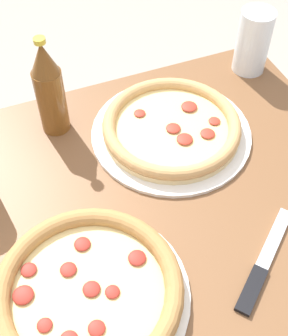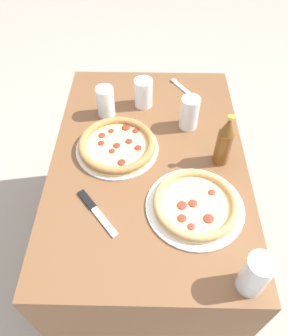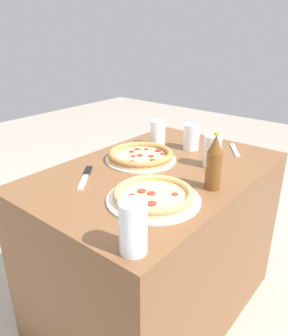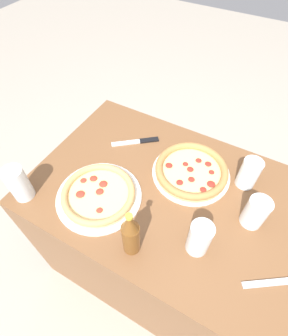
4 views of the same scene
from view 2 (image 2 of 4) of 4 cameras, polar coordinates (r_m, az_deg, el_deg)
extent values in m
plane|color=#A89E8E|center=(1.88, 0.57, -13.66)|extent=(8.00, 8.00, 0.00)
cube|color=brown|center=(1.55, 0.68, -7.38)|extent=(1.11, 0.73, 0.76)
cylinder|color=silver|center=(1.11, 8.89, -6.73)|extent=(0.33, 0.33, 0.01)
cylinder|color=#E5C689|center=(1.10, 8.95, -6.44)|extent=(0.28, 0.28, 0.01)
cylinder|color=#EACC7F|center=(1.10, 9.00, -6.23)|extent=(0.25, 0.25, 0.00)
torus|color=tan|center=(1.09, 9.04, -6.04)|extent=(0.28, 0.28, 0.03)
ellipsoid|color=#A83323|center=(1.09, 8.58, -6.09)|extent=(0.03, 0.03, 0.01)
ellipsoid|color=#A83323|center=(1.06, 6.70, -8.66)|extent=(0.03, 0.03, 0.01)
ellipsoid|color=#A83323|center=(1.13, 11.75, -4.14)|extent=(0.02, 0.02, 0.01)
ellipsoid|color=#A83323|center=(1.07, 11.27, -8.60)|extent=(0.03, 0.03, 0.01)
ellipsoid|color=#A83323|center=(1.05, 8.28, -10.05)|extent=(0.02, 0.02, 0.01)
ellipsoid|color=#A83323|center=(1.08, 6.72, -6.44)|extent=(0.03, 0.03, 0.01)
cylinder|color=silver|center=(1.27, -4.63, 3.43)|extent=(0.32, 0.32, 0.01)
cylinder|color=#DBB775|center=(1.26, -4.66, 3.75)|extent=(0.29, 0.29, 0.01)
cylinder|color=#EACC7F|center=(1.26, -4.68, 3.98)|extent=(0.26, 0.26, 0.00)
torus|color=#AD7A42|center=(1.25, -4.70, 4.22)|extent=(0.30, 0.30, 0.03)
ellipsoid|color=maroon|center=(1.27, -7.43, 4.35)|extent=(0.03, 0.03, 0.01)
ellipsoid|color=maroon|center=(1.30, -7.29, 5.68)|extent=(0.03, 0.03, 0.01)
ellipsoid|color=maroon|center=(1.19, -3.87, 1.03)|extent=(0.03, 0.03, 0.01)
ellipsoid|color=maroon|center=(1.25, -4.71, 3.96)|extent=(0.03, 0.03, 0.01)
ellipsoid|color=maroon|center=(1.27, -2.58, 4.71)|extent=(0.03, 0.03, 0.01)
ellipsoid|color=maroon|center=(1.23, -5.56, 2.98)|extent=(0.02, 0.02, 0.01)
ellipsoid|color=maroon|center=(1.24, -0.99, 3.57)|extent=(0.03, 0.03, 0.01)
ellipsoid|color=maroon|center=(1.31, -5.69, 6.49)|extent=(0.02, 0.02, 0.01)
ellipsoid|color=maroon|center=(1.32, -3.12, 7.07)|extent=(0.03, 0.03, 0.01)
ellipsoid|color=maroon|center=(1.31, -1.44, 6.51)|extent=(0.03, 0.03, 0.01)
cylinder|color=white|center=(1.33, 7.96, 9.48)|extent=(0.07, 0.07, 0.14)
cylinder|color=silver|center=(1.34, 7.88, 8.89)|extent=(0.06, 0.06, 0.10)
cylinder|color=white|center=(1.39, -6.68, 11.39)|extent=(0.07, 0.07, 0.13)
cylinder|color=beige|center=(1.40, -6.60, 10.70)|extent=(0.06, 0.06, 0.08)
cylinder|color=white|center=(1.43, -0.05, 12.94)|extent=(0.08, 0.08, 0.13)
cylinder|color=maroon|center=(1.45, -0.05, 12.05)|extent=(0.06, 0.06, 0.06)
cylinder|color=white|center=(0.96, 18.87, -17.15)|extent=(0.08, 0.08, 0.15)
cylinder|color=orange|center=(1.00, 18.30, -18.02)|extent=(0.06, 0.06, 0.07)
cylinder|color=brown|center=(1.21, 13.65, 3.52)|extent=(0.06, 0.06, 0.14)
cone|color=brown|center=(1.14, 14.60, 7.11)|extent=(0.06, 0.06, 0.07)
cylinder|color=gold|center=(1.12, 14.98, 8.52)|extent=(0.02, 0.02, 0.01)
cube|color=black|center=(1.13, -9.86, -5.47)|extent=(0.08, 0.07, 0.01)
cube|color=silver|center=(1.08, -6.86, -9.27)|extent=(0.12, 0.10, 0.01)
cube|color=silver|center=(1.56, 7.24, 13.23)|extent=(0.14, 0.10, 0.01)
ellipsoid|color=silver|center=(1.61, 5.29, 14.91)|extent=(0.04, 0.04, 0.01)
camera|label=1|loc=(1.04, -29.17, 32.48)|focal=50.00mm
camera|label=3|loc=(0.87, 78.55, -26.99)|focal=35.00mm
camera|label=4|loc=(1.17, 39.23, 38.95)|focal=28.00mm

